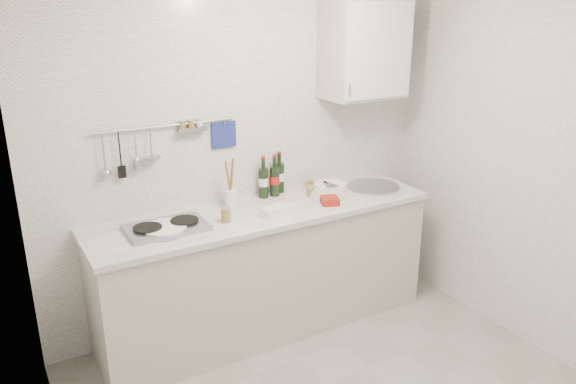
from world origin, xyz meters
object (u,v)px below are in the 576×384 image
at_px(plate_stack_hob, 163,229).
at_px(utensil_crock, 231,196).
at_px(wall_cabinet, 365,49).
at_px(wine_bottles, 273,175).
at_px(plate_stack_sink, 329,190).

xyz_separation_m(plate_stack_hob, utensil_crock, (0.55, 0.18, 0.07)).
relative_size(wall_cabinet, plate_stack_hob, 2.30).
relative_size(plate_stack_hob, wine_bottles, 0.98).
xyz_separation_m(wall_cabinet, utensil_crock, (-1.08, 0.03, -0.95)).
bearing_deg(wine_bottles, wall_cabinet, -9.70).
distance_m(plate_stack_hob, wine_bottles, 0.97).
height_order(wall_cabinet, utensil_crock, wall_cabinet).
bearing_deg(utensil_crock, plate_stack_hob, -161.88).
distance_m(wall_cabinet, utensil_crock, 1.44).
relative_size(wall_cabinet, plate_stack_sink, 2.44).
relative_size(plate_stack_hob, utensil_crock, 0.85).
height_order(plate_stack_hob, utensil_crock, utensil_crock).
bearing_deg(plate_stack_hob, utensil_crock, 18.12).
bearing_deg(utensil_crock, wall_cabinet, -1.45).
bearing_deg(wall_cabinet, plate_stack_sink, -163.55).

